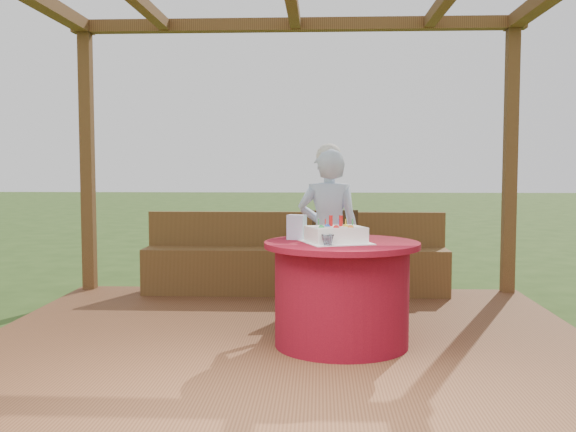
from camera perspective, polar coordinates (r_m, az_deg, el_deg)
The scene contains 10 objects.
ground at distance 5.11m, azimuth -0.14°, elevation -11.48°, with size 60.00×60.00×0.00m, color #294517.
deck at distance 5.09m, azimuth -0.14°, elevation -10.83°, with size 4.50×4.00×0.12m, color brown.
pergola at distance 5.02m, azimuth -0.14°, elevation 16.02°, with size 4.50×4.00×2.72m.
bench at distance 6.71m, azimuth 0.60°, elevation -4.31°, with size 3.00×0.42×0.80m.
table at distance 4.78m, azimuth 4.56°, elevation -6.50°, with size 1.09×1.09×0.74m.
chair at distance 6.02m, azimuth 4.21°, elevation -3.28°, with size 0.48×0.48×0.87m.
elderly_woman at distance 5.60m, azimuth 3.46°, elevation -1.26°, with size 0.53×0.37×1.45m.
birthday_cake at distance 4.66m, azimuth 4.08°, elevation -1.57°, with size 0.54×0.54×0.19m.
gift_bag at distance 4.84m, azimuth 0.74°, elevation -0.95°, with size 0.13×0.08×0.18m, color #E695D3.
drinking_glass at distance 4.45m, azimuth 3.38°, elevation -2.07°, with size 0.09×0.09×0.08m, color white.
Camera 1 is at (0.24, -4.91, 1.39)m, focal length 42.00 mm.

